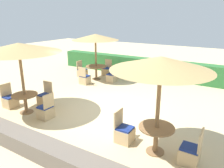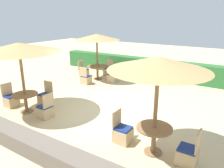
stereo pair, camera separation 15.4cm
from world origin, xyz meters
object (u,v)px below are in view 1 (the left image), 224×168
Objects in this scene: patio_chair_front_left_west at (10,101)px; round_table_front_left at (25,99)px; parasol_front_left at (18,48)px; patio_chair_back_left_south at (85,79)px; patio_chair_front_right_east at (190,154)px; patio_chair_front_right_west at (124,133)px; parasol_front_right at (161,64)px; patio_chair_front_left_north at (45,98)px; patio_chair_back_left_north at (107,71)px; patio_chair_back_left_west at (82,72)px; round_table_back_left at (96,69)px; parasol_back_left at (95,37)px; round_table_front_right at (156,133)px; patio_chair_front_left_east at (46,111)px; patio_chair_back_left_east at (112,77)px.

round_table_front_left is at bearing 89.30° from patio_chair_front_left_west.
parasol_front_left reaches higher than patio_chair_back_left_south.
patio_chair_front_right_east is 1.82m from patio_chair_front_right_west.
parasol_front_left reaches higher than round_table_front_left.
patio_chair_front_right_east and patio_chair_front_right_west have the same top height.
parasol_front_right is 6.86m from patio_chair_back_left_south.
patio_chair_back_left_north is (-0.39, 5.17, 0.00)m from patio_chair_front_left_north.
patio_chair_front_left_west and patio_chair_back_left_west have the same top height.
patio_chair_back_left_west is at bearing -131.76° from patio_chair_front_right_west.
parasol_front_left is at bearing 15.59° from patio_chair_back_left_west.
parasol_front_left is 2.31m from patio_chair_front_left_north.
round_table_front_left is 0.80× the size of round_table_back_left.
parasol_front_right is 2.74× the size of patio_chair_front_right_west.
patio_chair_front_right_west reaches higher than round_table_back_left.
round_table_front_left is at bearing 90.00° from parasol_front_left.
parasol_front_left is 3.09× the size of patio_chair_front_right_west.
patio_chair_back_left_north is at bearing 135.59° from patio_chair_back_left_west.
patio_chair_front_left_north is at bearing -84.40° from round_table_back_left.
patio_chair_front_left_north is 0.81× the size of round_table_back_left.
round_table_back_left is at bearing 137.78° from parasol_front_right.
patio_chair_front_left_west is at bearing 41.98° from patio_chair_front_left_north.
parasol_back_left is 2.31m from patio_chair_back_left_west.
round_table_front_right is at bearing 88.85° from patio_chair_front_right_west.
patio_chair_front_left_north reaches higher than round_table_back_left.
patio_chair_front_right_west is 7.35m from patio_chair_back_left_north.
round_table_front_left is 0.99× the size of patio_chair_front_right_west.
patio_chair_front_left_west is at bearing -88.20° from patio_chair_front_right_west.
parasol_front_right reaches higher than parasol_back_left.
patio_chair_back_left_south is (0.60, 3.92, 0.00)m from patio_chair_front_left_west.
parasol_front_left is 5.01m from parasol_back_left.
parasol_front_right reaches higher than patio_chair_front_left_east.
patio_chair_front_left_west and patio_chair_front_left_north have the same top height.
patio_chair_back_left_south is 1.00× the size of patio_chair_back_left_north.
patio_chair_front_left_west is at bearing 84.35° from patio_chair_back_left_north.
patio_chair_front_left_west is at bearing 179.30° from round_table_front_left.
patio_chair_back_left_north is (1.04, 1.06, 0.00)m from patio_chair_back_left_west.
patio_chair_front_left_west is 6.29m from parasol_front_right.
patio_chair_front_left_west is 1.95m from patio_chair_front_left_east.
round_table_front_right is 0.99× the size of patio_chair_back_left_east.
parasol_front_right is at bearing 90.02° from patio_chair_front_right_east.
parasol_front_right is at bearing -88.55° from patio_chair_front_left_east.
patio_chair_front_left_west is at bearing -178.67° from parasol_front_right.
patio_chair_back_left_south is at bearing 144.61° from round_table_front_right.
patio_chair_front_left_east is (0.99, 0.05, -0.27)m from round_table_front_left.
parasol_front_right is (5.92, 0.14, 2.11)m from patio_chair_front_left_west.
round_table_front_left is at bearing -84.75° from patio_chair_back_left_south.
patio_chair_front_left_west and patio_chair_back_left_north have the same top height.
parasol_back_left is (-0.37, 4.99, -0.06)m from parasol_front_left.
patio_chair_front_left_north is at bearing 48.49° from patio_chair_front_left_east.
patio_chair_front_left_east is 1.28m from patio_chair_front_left_north.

